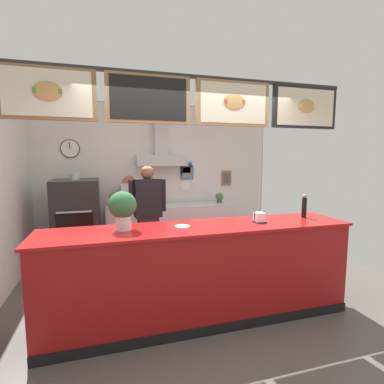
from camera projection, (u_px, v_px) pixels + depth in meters
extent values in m
plane|color=#514C47|center=(194.00, 307.00, 3.46)|extent=(6.09, 6.09, 0.00)
cube|color=#9E9E99|center=(157.00, 177.00, 5.71)|extent=(4.56, 0.12, 2.78)
cube|color=silver|center=(158.00, 177.00, 5.65)|extent=(4.52, 0.01, 2.74)
cylinder|color=black|center=(70.00, 149.00, 5.13)|extent=(0.32, 0.02, 0.32)
cylinder|color=white|center=(70.00, 149.00, 5.12)|extent=(0.30, 0.01, 0.30)
cube|color=black|center=(70.00, 145.00, 5.11)|extent=(0.02, 0.01, 0.11)
cylinder|color=#C1664C|center=(130.00, 182.00, 5.49)|extent=(0.26, 0.02, 0.26)
cylinder|color=white|center=(185.00, 185.00, 5.80)|extent=(0.21, 0.02, 0.21)
cube|color=#997047|center=(226.00, 178.00, 6.04)|extent=(0.22, 0.02, 0.31)
cube|color=#505050|center=(227.00, 178.00, 6.03)|extent=(0.16, 0.01, 0.22)
cube|color=teal|center=(187.00, 172.00, 5.78)|extent=(0.27, 0.02, 0.29)
cube|color=gray|center=(187.00, 172.00, 5.77)|extent=(0.19, 0.01, 0.21)
cube|color=teal|center=(186.00, 168.00, 5.77)|extent=(0.23, 0.02, 0.25)
cube|color=#3C3C3C|center=(187.00, 168.00, 5.76)|extent=(0.16, 0.01, 0.18)
cube|color=#B7BABF|center=(161.00, 161.00, 5.45)|extent=(0.94, 0.36, 0.20)
cube|color=#B7BABF|center=(160.00, 131.00, 5.44)|extent=(0.24, 0.24, 0.91)
cube|color=#2D2D2D|center=(192.00, 76.00, 3.24)|extent=(3.93, 0.04, 0.04)
cube|color=olive|center=(48.00, 93.00, 2.83)|extent=(0.90, 0.05, 0.51)
cube|color=#F2E5C6|center=(48.00, 93.00, 2.81)|extent=(0.81, 0.01, 0.45)
ellipsoid|color=tan|center=(47.00, 91.00, 2.80)|extent=(0.27, 0.04, 0.19)
cube|color=#51843D|center=(47.00, 91.00, 2.79)|extent=(0.26, 0.01, 0.05)
cube|color=#9E754C|center=(149.00, 99.00, 3.11)|extent=(0.90, 0.05, 0.51)
cube|color=black|center=(149.00, 98.00, 3.08)|extent=(0.81, 0.01, 0.45)
cube|color=#9E754C|center=(233.00, 104.00, 3.38)|extent=(0.90, 0.05, 0.51)
cube|color=#F2E5C6|center=(234.00, 103.00, 3.36)|extent=(0.81, 0.01, 0.45)
ellipsoid|color=tan|center=(234.00, 102.00, 3.34)|extent=(0.27, 0.04, 0.19)
cube|color=#B74233|center=(235.00, 102.00, 3.34)|extent=(0.26, 0.01, 0.05)
cube|color=black|center=(305.00, 108.00, 3.66)|extent=(0.90, 0.05, 0.51)
cube|color=beige|center=(306.00, 107.00, 3.63)|extent=(0.81, 0.01, 0.45)
ellipsoid|color=tan|center=(307.00, 106.00, 3.62)|extent=(0.24, 0.04, 0.17)
cube|color=#E5C666|center=(307.00, 106.00, 3.61)|extent=(0.23, 0.01, 0.04)
cube|color=maroon|center=(201.00, 274.00, 3.17)|extent=(3.29, 0.66, 1.01)
cube|color=#B31515|center=(201.00, 227.00, 3.11)|extent=(3.36, 0.69, 0.03)
cube|color=black|center=(211.00, 331.00, 2.90)|extent=(3.29, 0.02, 0.10)
cube|color=silver|center=(171.00, 228.00, 5.49)|extent=(2.37, 0.59, 0.89)
cube|color=#9FA1A5|center=(172.00, 242.00, 5.53)|extent=(2.26, 0.54, 0.02)
cube|color=#232326|center=(77.00, 223.00, 4.74)|extent=(0.72, 0.63, 1.42)
cube|color=black|center=(75.00, 220.00, 4.41)|extent=(0.54, 0.02, 0.20)
cube|color=#B7BABF|center=(74.00, 212.00, 4.38)|extent=(0.50, 0.02, 0.02)
cylinder|color=#B7BABF|center=(75.00, 176.00, 4.65)|extent=(0.14, 0.14, 0.10)
cube|color=#232328|center=(149.00, 247.00, 4.27)|extent=(0.30, 0.22, 0.92)
cube|color=black|center=(148.00, 198.00, 4.18)|extent=(0.40, 0.25, 0.56)
cylinder|color=black|center=(163.00, 195.00, 4.26)|extent=(0.08, 0.08, 0.47)
cylinder|color=black|center=(132.00, 197.00, 4.10)|extent=(0.08, 0.08, 0.47)
sphere|color=brown|center=(147.00, 173.00, 4.14)|extent=(0.19, 0.19, 0.19)
ellipsoid|color=olive|center=(147.00, 170.00, 4.13)|extent=(0.18, 0.18, 0.10)
cube|color=#B7BABF|center=(138.00, 195.00, 5.22)|extent=(0.60, 0.44, 0.42)
cylinder|color=#4C4C51|center=(132.00, 199.00, 4.96)|extent=(0.06, 0.06, 0.06)
cube|color=black|center=(139.00, 208.00, 5.00)|extent=(0.54, 0.10, 0.04)
sphere|color=black|center=(149.00, 192.00, 5.04)|extent=(0.04, 0.04, 0.04)
cylinder|color=#4C4C51|center=(219.00, 201.00, 5.71)|extent=(0.11, 0.11, 0.07)
ellipsoid|color=#387A3D|center=(220.00, 196.00, 5.70)|extent=(0.16, 0.16, 0.14)
cylinder|color=#4C4C51|center=(154.00, 204.00, 5.35)|extent=(0.12, 0.12, 0.06)
ellipsoid|color=#5B844C|center=(153.00, 199.00, 5.34)|extent=(0.20, 0.20, 0.18)
cylinder|color=#4C4C51|center=(116.00, 205.00, 5.15)|extent=(0.12, 0.12, 0.08)
ellipsoid|color=#5B844C|center=(116.00, 199.00, 5.13)|extent=(0.23, 0.23, 0.21)
cylinder|color=silver|center=(123.00, 222.00, 2.93)|extent=(0.16, 0.16, 0.16)
cylinder|color=gray|center=(123.00, 227.00, 2.94)|extent=(0.15, 0.15, 0.05)
ellipsoid|color=#2D6638|center=(123.00, 205.00, 2.91)|extent=(0.28, 0.28, 0.28)
cylinder|color=black|center=(304.00, 208.00, 3.53)|extent=(0.06, 0.06, 0.24)
sphere|color=gray|center=(305.00, 196.00, 3.52)|extent=(0.05, 0.05, 0.05)
cylinder|color=white|center=(182.00, 226.00, 3.06)|extent=(0.16, 0.16, 0.01)
cube|color=#262628|center=(259.00, 222.00, 3.29)|extent=(0.12, 0.12, 0.01)
cylinder|color=#262628|center=(255.00, 217.00, 3.27)|extent=(0.01, 0.01, 0.13)
cylinder|color=#262628|center=(264.00, 216.00, 3.30)|extent=(0.01, 0.01, 0.13)
cube|color=white|center=(259.00, 217.00, 3.28)|extent=(0.10, 0.10, 0.11)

